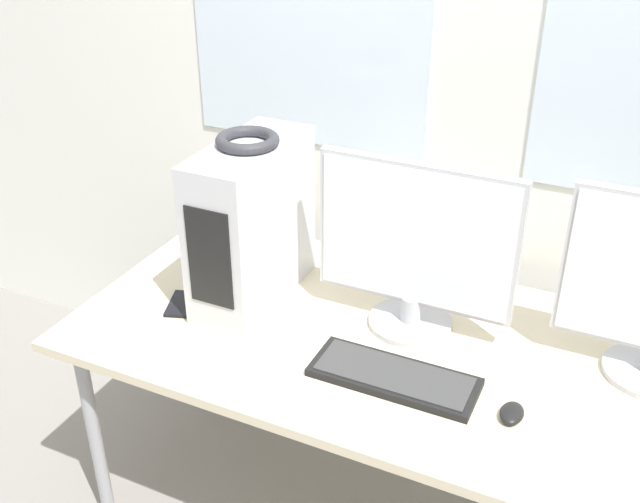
{
  "coord_description": "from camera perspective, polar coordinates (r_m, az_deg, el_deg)",
  "views": [
    {
      "loc": [
        0.48,
        -1.13,
        1.88
      ],
      "look_at": [
        -0.26,
        0.42,
        0.92
      ],
      "focal_mm": 42.0,
      "sensor_mm": 36.0,
      "label": 1
    }
  ],
  "objects": [
    {
      "name": "mouse",
      "position": [
        1.82,
        14.41,
        -11.84
      ],
      "size": [
        0.05,
        0.08,
        0.03
      ],
      "color": "black",
      "rests_on": "desk"
    },
    {
      "name": "pc_tower",
      "position": [
        2.1,
        -5.24,
        2.12
      ],
      "size": [
        0.18,
        0.44,
        0.46
      ],
      "color": "silver",
      "rests_on": "desk"
    },
    {
      "name": "desk",
      "position": [
        2.04,
        6.67,
        -8.07
      ],
      "size": [
        1.82,
        0.85,
        0.7
      ],
      "color": "beige",
      "rests_on": "ground_plane"
    },
    {
      "name": "keyboard",
      "position": [
        1.88,
        5.66,
        -9.48
      ],
      "size": [
        0.42,
        0.16,
        0.02
      ],
      "color": "black",
      "rests_on": "desk"
    },
    {
      "name": "cell_phone",
      "position": [
        2.19,
        -10.4,
        -3.95
      ],
      "size": [
        0.12,
        0.15,
        0.01
      ],
      "rotation": [
        0.0,
        0.0,
        0.35
      ],
      "color": "black",
      "rests_on": "desk"
    },
    {
      "name": "wall_back",
      "position": [
        2.23,
        12.63,
        14.72
      ],
      "size": [
        8.0,
        0.07,
        2.7
      ],
      "color": "silver",
      "rests_on": "ground_plane"
    },
    {
      "name": "monitor_main",
      "position": [
        1.96,
        7.27,
        0.27
      ],
      "size": [
        0.54,
        0.23,
        0.48
      ],
      "color": "#B7B7BC",
      "rests_on": "desk"
    },
    {
      "name": "headphones",
      "position": [
        2.0,
        -5.55,
        8.44
      ],
      "size": [
        0.17,
        0.17,
        0.03
      ],
      "color": "#333338",
      "rests_on": "pc_tower"
    }
  ]
}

